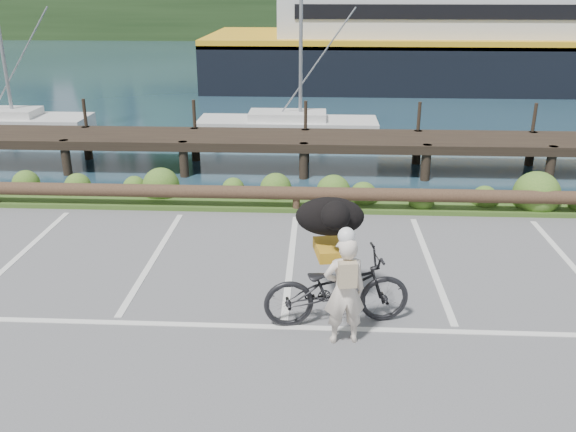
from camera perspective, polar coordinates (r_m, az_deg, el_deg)
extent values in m
plane|color=#57575A|center=(9.72, -0.29, -9.15)|extent=(72.00, 72.00, 0.00)
plane|color=#1B3341|center=(56.73, 2.53, 14.77)|extent=(160.00, 160.00, 0.00)
cube|color=#3D5B21|center=(14.53, 0.88, 1.54)|extent=(34.00, 1.60, 0.10)
imported|color=black|center=(9.25, 4.60, -6.78)|extent=(2.32, 1.13, 1.17)
imported|color=beige|center=(8.69, 5.30, -6.96)|extent=(0.66, 0.49, 1.64)
ellipsoid|color=black|center=(9.52, 3.94, -0.04)|extent=(0.70, 1.15, 0.62)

